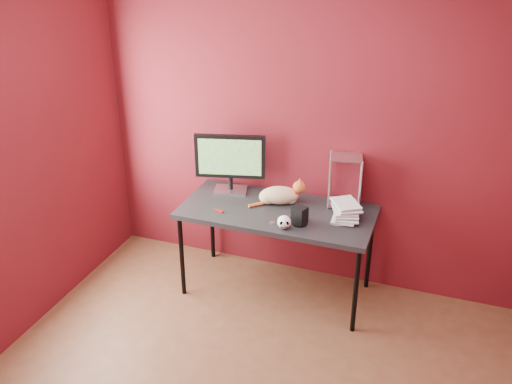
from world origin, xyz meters
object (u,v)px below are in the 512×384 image
(desk, at_px, (277,216))
(speaker, at_px, (300,216))
(skull_mug, at_px, (284,222))
(book_stack, at_px, (340,130))
(monitor, at_px, (230,160))
(cat, at_px, (280,195))

(desk, xyz_separation_m, speaker, (0.22, -0.16, 0.12))
(skull_mug, xyz_separation_m, speaker, (0.09, 0.10, 0.01))
(skull_mug, height_order, book_stack, book_stack)
(skull_mug, distance_m, speaker, 0.13)
(monitor, relative_size, book_stack, 0.40)
(speaker, bearing_deg, desk, 164.02)
(monitor, relative_size, skull_mug, 5.13)
(desk, bearing_deg, cat, 98.54)
(monitor, distance_m, book_stack, 1.02)
(cat, relative_size, book_stack, 0.29)
(monitor, distance_m, skull_mug, 0.78)
(skull_mug, height_order, speaker, speaker)
(desk, relative_size, book_stack, 1.07)
(cat, xyz_separation_m, skull_mug, (0.15, -0.37, -0.02))
(skull_mug, xyz_separation_m, book_stack, (0.31, 0.29, 0.65))
(cat, distance_m, speaker, 0.36)
(cat, relative_size, speaker, 2.91)
(cat, height_order, book_stack, book_stack)
(monitor, bearing_deg, desk, -36.46)
(desk, relative_size, monitor, 2.67)
(cat, xyz_separation_m, speaker, (0.24, -0.27, -0.01))
(book_stack, bearing_deg, monitor, 169.91)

